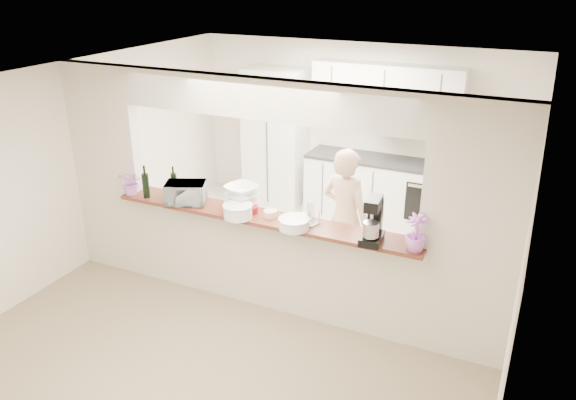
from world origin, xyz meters
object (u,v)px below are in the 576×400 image
Objects in this scene: refrigerator at (497,183)px; stand_mixer at (373,222)px; toaster_oven at (186,193)px; person at (345,219)px.

stand_mixer is (-0.85, -2.78, 0.44)m from refrigerator.
refrigerator reaches higher than stand_mixer.
refrigerator is at bearing 72.94° from stand_mixer.
refrigerator is at bearing 19.32° from toaster_oven.
person is at bearing 7.11° from toaster_oven.
refrigerator is 2.35m from person.
stand_mixer is 0.27× the size of person.
refrigerator is at bearing -112.16° from person.
person reaches higher than stand_mixer.
refrigerator is 1.03× the size of person.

